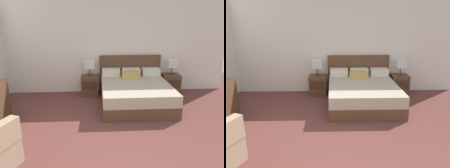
# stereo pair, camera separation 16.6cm
# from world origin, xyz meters

# --- Properties ---
(wall_back) EXTENTS (6.94, 0.06, 2.74)m
(wall_back) POSITION_xyz_m (0.00, 3.88, 1.37)
(wall_back) COLOR silver
(wall_back) RESTS_ON ground
(bed) EXTENTS (1.76, 2.03, 1.09)m
(bed) POSITION_xyz_m (0.64, 2.86, 0.30)
(bed) COLOR brown
(bed) RESTS_ON ground
(nightstand_left) EXTENTS (0.48, 0.43, 0.55)m
(nightstand_left) POSITION_xyz_m (-0.53, 3.57, 0.28)
(nightstand_left) COLOR brown
(nightstand_left) RESTS_ON ground
(nightstand_right) EXTENTS (0.48, 0.43, 0.55)m
(nightstand_right) POSITION_xyz_m (1.81, 3.57, 0.28)
(nightstand_right) COLOR brown
(nightstand_right) RESTS_ON ground
(table_lamp_left) EXTENTS (0.27, 0.27, 0.44)m
(table_lamp_left) POSITION_xyz_m (-0.53, 3.57, 0.88)
(table_lamp_left) COLOR #332D28
(table_lamp_left) RESTS_ON nightstand_left
(table_lamp_right) EXTENTS (0.27, 0.27, 0.44)m
(table_lamp_right) POSITION_xyz_m (1.81, 3.57, 0.88)
(table_lamp_right) COLOR #332D28
(table_lamp_right) RESTS_ON nightstand_right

